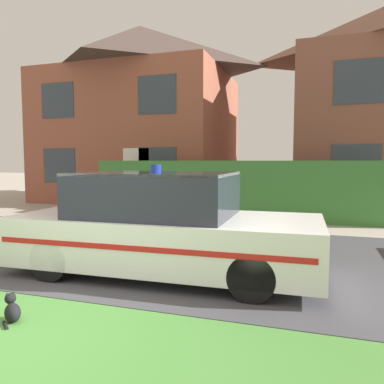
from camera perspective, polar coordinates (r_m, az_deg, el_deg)
The scene contains 7 objects.
ground_plane at distance 4.15m, azimuth -25.94°, elevation -19.16°, with size 80.00×80.00×0.00m, color #A89E8E.
road_strip at distance 6.94m, azimuth -5.35°, elevation -8.98°, with size 28.00×5.09×0.01m, color #424247.
garden_hedge at distance 10.72m, azimuth 6.98°, elevation 0.33°, with size 8.63×0.63×1.66m, color #3D7F38.
police_car at distance 5.50m, azimuth -4.51°, elevation -5.15°, with size 4.45×1.90×1.58m.
cat at distance 4.44m, azimuth -25.74°, elevation -15.92°, with size 0.27×0.31×0.29m.
house_left at distance 16.54m, azimuth -7.85°, elevation 11.96°, with size 7.65×6.05×7.34m.
wheelie_bin at distance 11.79m, azimuth -8.34°, elevation -0.58°, with size 0.80×0.74×1.13m.
Camera 1 is at (2.68, -2.70, 1.65)m, focal length 35.00 mm.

